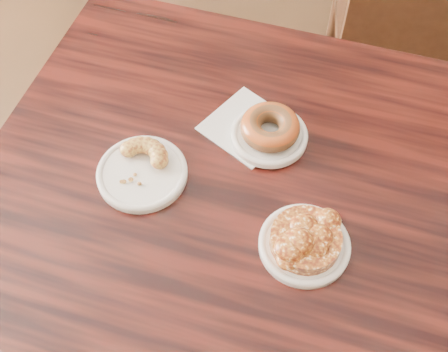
% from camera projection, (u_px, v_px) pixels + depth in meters
% --- Properties ---
extents(floor, '(5.00, 5.00, 0.00)m').
position_uv_depth(floor, '(244.00, 298.00, 1.67)').
color(floor, black).
rests_on(floor, ground).
extents(cafe_table, '(0.96, 0.96, 0.75)m').
position_uv_depth(cafe_table, '(226.00, 283.00, 1.29)').
color(cafe_table, black).
rests_on(cafe_table, floor).
extents(chair_far, '(0.56, 0.56, 0.90)m').
position_uv_depth(chair_far, '(411.00, 13.00, 1.70)').
color(chair_far, black).
rests_on(chair_far, floor).
extents(napkin, '(0.19, 0.19, 0.00)m').
position_uv_depth(napkin, '(248.00, 126.00, 1.07)').
color(napkin, silver).
rests_on(napkin, cafe_table).
extents(plate_donut, '(0.14, 0.14, 0.01)m').
position_uv_depth(plate_donut, '(269.00, 136.00, 1.04)').
color(plate_donut, white).
rests_on(plate_donut, napkin).
extents(plate_cruller, '(0.16, 0.16, 0.01)m').
position_uv_depth(plate_cruller, '(142.00, 173.00, 1.00)').
color(plate_cruller, white).
rests_on(plate_cruller, cafe_table).
extents(plate_fritter, '(0.15, 0.15, 0.01)m').
position_uv_depth(plate_fritter, '(304.00, 245.00, 0.92)').
color(plate_fritter, white).
rests_on(plate_fritter, cafe_table).
extents(glazed_donut, '(0.11, 0.11, 0.04)m').
position_uv_depth(glazed_donut, '(270.00, 127.00, 1.02)').
color(glazed_donut, maroon).
rests_on(glazed_donut, plate_donut).
extents(apple_fritter, '(0.16, 0.16, 0.04)m').
position_uv_depth(apple_fritter, '(306.00, 238.00, 0.90)').
color(apple_fritter, '#461407').
rests_on(apple_fritter, plate_fritter).
extents(cruller_fragment, '(0.11, 0.11, 0.03)m').
position_uv_depth(cruller_fragment, '(141.00, 167.00, 0.98)').
color(cruller_fragment, '#682F14').
rests_on(cruller_fragment, plate_cruller).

